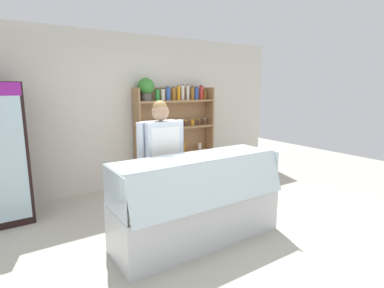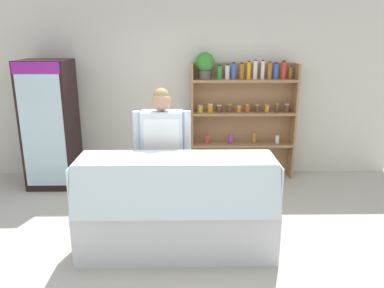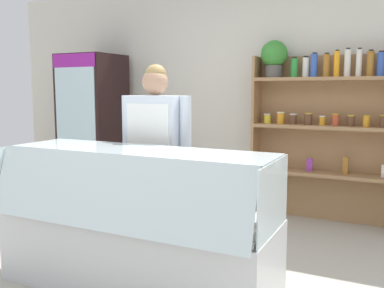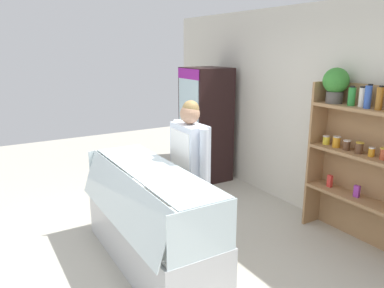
% 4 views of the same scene
% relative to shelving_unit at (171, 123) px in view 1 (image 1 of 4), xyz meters
% --- Properties ---
extents(ground_plane, '(12.00, 12.00, 0.00)m').
position_rel_shelving_unit_xyz_m(ground_plane, '(-0.90, -2.12, -1.12)').
color(ground_plane, '#B7B2A3').
extents(back_wall, '(6.80, 0.10, 2.70)m').
position_rel_shelving_unit_xyz_m(back_wall, '(-0.90, 0.19, 0.23)').
color(back_wall, beige).
rests_on(back_wall, ground).
extents(shelving_unit, '(1.60, 0.29, 1.95)m').
position_rel_shelving_unit_xyz_m(shelving_unit, '(0.00, 0.00, 0.00)').
color(shelving_unit, '#9E754C').
rests_on(shelving_unit, ground).
extents(deli_display_case, '(1.99, 0.74, 1.01)m').
position_rel_shelving_unit_xyz_m(deli_display_case, '(-0.90, -2.19, -0.81)').
color(deli_display_case, silver).
rests_on(deli_display_case, ground).
extents(shop_clerk, '(0.65, 0.25, 1.63)m').
position_rel_shelving_unit_xyz_m(shop_clerk, '(-1.06, -1.63, -0.16)').
color(shop_clerk, '#2D2D38').
rests_on(shop_clerk, ground).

